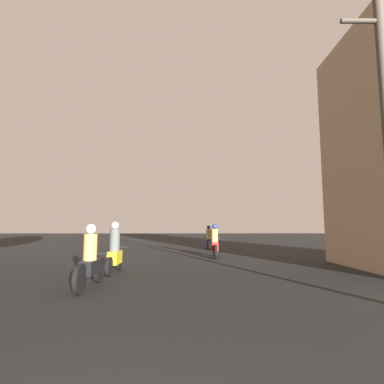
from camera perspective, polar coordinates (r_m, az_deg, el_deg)
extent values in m
cylinder|color=black|center=(8.61, -17.23, -13.93)|extent=(0.10, 0.66, 0.66)
cylinder|color=black|center=(7.27, -20.59, -15.24)|extent=(0.10, 0.66, 0.66)
cube|color=black|center=(7.91, -18.72, -13.34)|extent=(0.30, 0.91, 0.33)
cylinder|color=black|center=(8.32, -17.63, -11.18)|extent=(0.60, 0.04, 0.04)
cylinder|color=#B28E47|center=(7.78, -18.80, -9.89)|extent=(0.32, 0.32, 0.63)
sphere|color=silver|center=(7.76, -18.68, -6.68)|extent=(0.24, 0.24, 0.24)
cylinder|color=black|center=(10.76, -13.65, -12.74)|extent=(0.10, 0.56, 0.56)
cylinder|color=black|center=(9.50, -15.51, -13.54)|extent=(0.10, 0.56, 0.56)
cube|color=gold|center=(10.10, -14.49, -11.99)|extent=(0.30, 0.81, 0.40)
cylinder|color=black|center=(10.49, -13.87, -10.14)|extent=(0.60, 0.04, 0.04)
cylinder|color=#4C514C|center=(9.99, -14.51, -8.88)|extent=(0.32, 0.32, 0.70)
sphere|color=silver|center=(9.98, -14.44, -6.18)|extent=(0.24, 0.24, 0.24)
cylinder|color=black|center=(15.20, 4.12, -10.87)|extent=(0.10, 0.64, 0.64)
cylinder|color=black|center=(13.92, 4.54, -11.27)|extent=(0.10, 0.64, 0.64)
cube|color=red|center=(14.54, 4.31, -10.26)|extent=(0.30, 0.79, 0.41)
cylinder|color=black|center=(14.94, 4.17, -8.99)|extent=(0.60, 0.04, 0.04)
cylinder|color=#B28E47|center=(14.44, 4.32, -8.26)|extent=(0.32, 0.32, 0.61)
sphere|color=navy|center=(14.43, 4.30, -6.57)|extent=(0.24, 0.24, 0.24)
cylinder|color=black|center=(20.23, 3.08, -9.86)|extent=(0.10, 0.59, 0.59)
cylinder|color=black|center=(18.90, 3.32, -10.10)|extent=(0.10, 0.59, 0.59)
cube|color=#1E389E|center=(19.55, 3.19, -9.50)|extent=(0.30, 0.76, 0.33)
cylinder|color=black|center=(19.97, 3.11, -8.68)|extent=(0.60, 0.04, 0.04)
cylinder|color=#B28E47|center=(19.46, 3.20, -8.05)|extent=(0.32, 0.32, 0.66)
sphere|color=navy|center=(19.45, 3.19, -6.73)|extent=(0.24, 0.24, 0.24)
cylinder|color=#4C4238|center=(8.07, 32.12, 25.84)|extent=(1.60, 0.10, 0.10)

